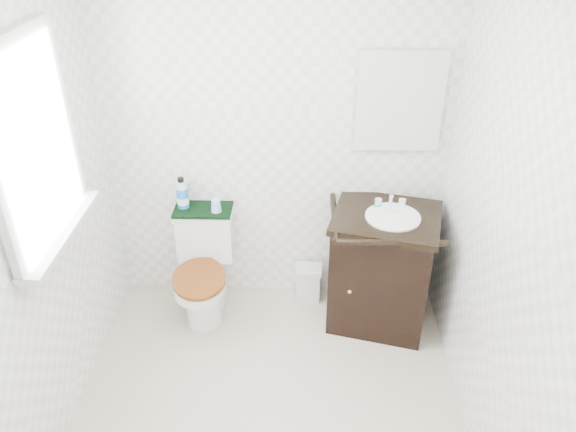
# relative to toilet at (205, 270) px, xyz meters

# --- Properties ---
(floor) EXTENTS (2.40, 2.40, 0.00)m
(floor) POSITION_rel_toilet_xyz_m (0.48, -0.97, -0.32)
(floor) COLOR #C2B39C
(floor) RESTS_ON ground
(wall_back) EXTENTS (2.40, 0.00, 2.40)m
(wall_back) POSITION_rel_toilet_xyz_m (0.48, 0.23, 0.88)
(wall_back) COLOR white
(wall_back) RESTS_ON ground
(wall_left) EXTENTS (0.00, 2.40, 2.40)m
(wall_left) POSITION_rel_toilet_xyz_m (-0.62, -0.97, 0.88)
(wall_left) COLOR white
(wall_left) RESTS_ON ground
(wall_right) EXTENTS (0.00, 2.40, 2.40)m
(wall_right) POSITION_rel_toilet_xyz_m (1.58, -0.97, 0.88)
(wall_right) COLOR white
(wall_right) RESTS_ON ground
(window) EXTENTS (0.02, 0.70, 0.90)m
(window) POSITION_rel_toilet_xyz_m (-0.59, -0.72, 1.23)
(window) COLOR white
(window) RESTS_ON wall_left
(mirror) EXTENTS (0.50, 0.02, 0.60)m
(mirror) POSITION_rel_toilet_xyz_m (1.23, 0.20, 1.13)
(mirror) COLOR silver
(mirror) RESTS_ON wall_back
(toilet) EXTENTS (0.39, 0.63, 0.72)m
(toilet) POSITION_rel_toilet_xyz_m (0.00, 0.00, 0.00)
(toilet) COLOR white
(toilet) RESTS_ON floor
(vanity) EXTENTS (0.76, 0.69, 0.92)m
(vanity) POSITION_rel_toilet_xyz_m (1.18, -0.07, 0.11)
(vanity) COLOR black
(vanity) RESTS_ON floor
(trash_bin) EXTENTS (0.19, 0.16, 0.27)m
(trash_bin) POSITION_rel_toilet_xyz_m (0.71, 0.13, -0.18)
(trash_bin) COLOR silver
(trash_bin) RESTS_ON floor
(towel) EXTENTS (0.38, 0.22, 0.02)m
(towel) POSITION_rel_toilet_xyz_m (0.00, 0.12, 0.41)
(towel) COLOR black
(towel) RESTS_ON toilet
(mouthwash_bottle) EXTENTS (0.08, 0.08, 0.22)m
(mouthwash_bottle) POSITION_rel_toilet_xyz_m (-0.13, 0.13, 0.52)
(mouthwash_bottle) COLOR blue
(mouthwash_bottle) RESTS_ON towel
(cup) EXTENTS (0.07, 0.07, 0.09)m
(cup) POSITION_rel_toilet_xyz_m (0.09, 0.09, 0.46)
(cup) COLOR #97BEF7
(cup) RESTS_ON towel
(soap_bar) EXTENTS (0.07, 0.04, 0.02)m
(soap_bar) POSITION_rel_toilet_xyz_m (1.13, 0.02, 0.51)
(soap_bar) COLOR teal
(soap_bar) RESTS_ON vanity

